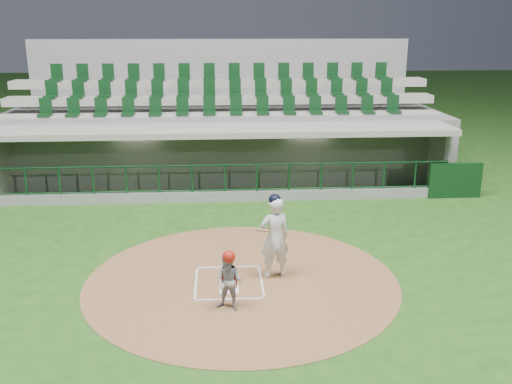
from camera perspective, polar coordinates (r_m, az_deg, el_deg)
ground at (r=13.50m, az=-2.76°, el=-8.50°), size 120.00×120.00×0.00m
dirt_circle at (r=13.33m, az=-1.44°, el=-8.81°), size 7.20×7.20×0.01m
home_plate at (r=12.86m, az=-2.70°, el=-9.73°), size 0.43×0.43×0.02m
batter_box_chalk at (r=13.23m, az=-2.74°, el=-8.98°), size 1.55×1.80×0.01m
dugout_structure at (r=20.63m, az=-3.06°, el=3.16°), size 16.40×3.70×3.00m
seating_deck at (r=23.54m, az=-3.34°, el=5.98°), size 17.00×6.72×5.15m
batter at (r=13.12m, az=1.85°, el=-4.46°), size 0.94×0.96×2.01m
catcher at (r=11.81m, az=-2.69°, el=-8.85°), size 0.72×0.64×1.30m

